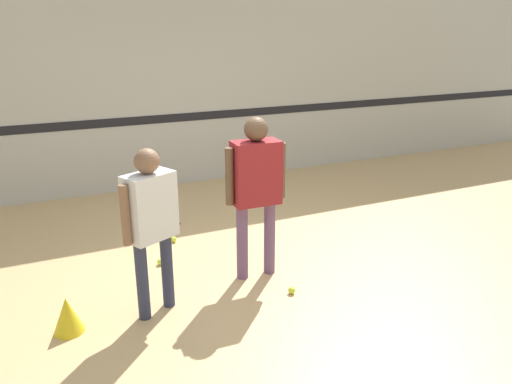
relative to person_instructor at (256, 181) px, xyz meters
The scene contains 10 objects.
ground_plane 0.98m from the person_instructor, 37.27° to the right, with size 16.00×16.00×0.00m, color tan.
wall_back 3.28m from the person_instructor, 87.68° to the left, with size 16.00×0.07×3.20m.
person_instructor is the anchor object (origin of this frame).
person_student_left 1.08m from the person_instructor, 166.52° to the right, with size 0.50×0.37×1.43m.
racket_spare_on_floor 1.76m from the person_instructor, 112.42° to the left, with size 0.47×0.45×0.03m.
tennis_ball_near_instructor 1.05m from the person_instructor, 72.69° to the right, with size 0.07×0.07×0.07m, color #CCE038.
tennis_ball_by_spare_racket 1.73m from the person_instructor, 122.37° to the left, with size 0.07×0.07×0.07m, color #CCE038.
tennis_ball_stray_left 1.37m from the person_instructor, 143.39° to the left, with size 0.07×0.07×0.07m, color #CCE038.
tennis_ball_stray_right 1.53m from the person_instructor, 115.83° to the left, with size 0.07×0.07×0.07m, color #CCE038.
training_cone 1.95m from the person_instructor, behind, with size 0.24×0.24×0.30m.
Camera 1 is at (-1.95, -3.90, 2.33)m, focal length 35.00 mm.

